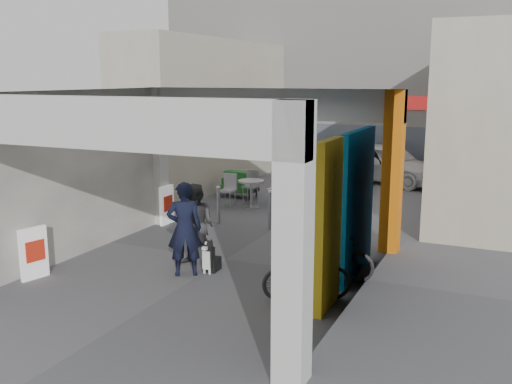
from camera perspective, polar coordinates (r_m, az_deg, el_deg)
The scene contains 21 objects.
ground at distance 12.07m, azimuth -3.02°, elevation -6.71°, with size 90.00×90.00×0.00m, color #555459.
arcade_canopy at distance 10.60m, azimuth -2.60°, elevation 3.54°, with size 6.40×6.45×6.40m.
far_building at distance 24.74m, azimuth 12.29°, elevation 11.71°, with size 18.00×4.08×8.00m.
plaza_bldg_left at distance 20.25m, azimuth -4.65°, elevation 7.83°, with size 2.00×9.00×5.00m, color #C0B59F.
plaza_bldg_right at distance 17.73m, azimuth 21.89°, elevation 6.55°, with size 2.00×9.00×5.00m, color #C0B59F.
bollard_left at distance 14.83m, azimuth -3.77°, elevation -1.34°, with size 0.09×0.09×0.97m, color #92949A.
bollard_center at distance 14.22m, azimuth 1.41°, elevation -1.87°, with size 0.09×0.09×0.97m, color #92949A.
bollard_right at distance 13.45m, azimuth 8.32°, elevation -2.81°, with size 0.09×0.09×0.95m, color #92949A.
advert_board_near at distance 11.56m, azimuth -21.33°, elevation -5.70°, with size 0.21×0.55×1.00m.
advert_board_far at distance 14.94m, azimuth -8.91°, elevation -1.28°, with size 0.11×0.55×1.00m.
cafe_set at distance 16.95m, azimuth -0.47°, elevation -0.18°, with size 1.62×1.31×0.98m.
produce_stand at distance 18.11m, azimuth -1.78°, elevation 0.48°, with size 1.22×0.66×0.80m.
crate_stack at distance 19.08m, azimuth 10.33°, elevation 0.74°, with size 0.55×0.50×0.56m.
border_collie at distance 11.25m, azimuth -4.63°, elevation -6.62°, with size 0.26×0.50×0.69m.
man_with_dog at distance 10.95m, azimuth -7.17°, elevation -3.69°, with size 0.67×0.44×1.83m, color black.
man_back_turned at distance 11.49m, azimuth -5.92°, elevation -3.34°, with size 0.81×0.63×1.68m, color #39393B.
man_elderly at distance 11.81m, azimuth 5.44°, elevation -3.46°, with size 0.71×0.46×1.46m, color teal.
man_crates at distance 19.97m, azimuth 11.00°, elevation 2.93°, with size 1.03×0.43×1.75m, color black.
bicycle_front at distance 10.90m, azimuth 7.26°, elevation -6.28°, with size 0.61×1.74×0.91m, color black.
bicycle_rear at distance 9.80m, azimuth 5.13°, elevation -8.24°, with size 0.43×1.54×0.92m, color black.
white_van at distance 21.11m, azimuth 12.95°, elevation 2.86°, with size 1.70×4.22×1.44m, color white.
Camera 1 is at (5.31, -10.17, 3.75)m, focal length 40.00 mm.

